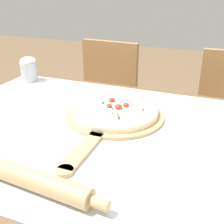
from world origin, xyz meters
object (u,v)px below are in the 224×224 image
(pizza_peel, at_px, (113,117))
(chair_left, at_px, (104,101))
(flour_cup, at_px, (29,69))
(pizza, at_px, (115,110))
(rolling_pin, at_px, (22,176))

(pizza_peel, xyz_separation_m, chair_left, (-0.33, 0.70, -0.26))
(pizza_peel, xyz_separation_m, flour_cup, (-0.56, 0.26, 0.06))
(pizza, distance_m, rolling_pin, 0.46)
(pizza, xyz_separation_m, chair_left, (-0.33, 0.68, -0.28))
(rolling_pin, bearing_deg, pizza_peel, 80.13)
(rolling_pin, bearing_deg, flour_cup, 125.03)
(flour_cup, bearing_deg, chair_left, 63.36)
(rolling_pin, height_order, flour_cup, flour_cup)
(pizza, distance_m, chair_left, 0.81)
(chair_left, bearing_deg, pizza_peel, -61.00)
(pizza, bearing_deg, pizza_peel, -89.96)
(pizza_peel, relative_size, pizza, 1.81)
(pizza_peel, relative_size, rolling_pin, 1.22)
(pizza, relative_size, flour_cup, 2.64)
(rolling_pin, xyz_separation_m, flour_cup, (-0.48, 0.69, 0.04))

